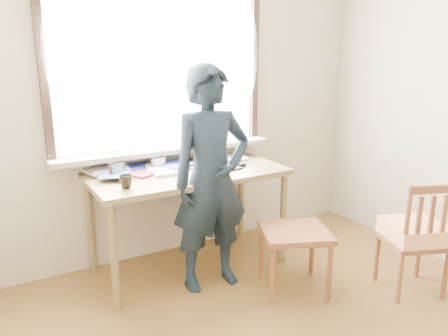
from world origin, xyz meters
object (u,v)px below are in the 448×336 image
mug_dark (126,182)px  person (211,180)px  laptop (216,162)px  mug_white (158,163)px  side_chair (415,234)px  desk (188,181)px  work_chair (295,239)px

mug_dark → person: size_ratio=0.06×
laptop → mug_white: bearing=149.6°
side_chair → mug_white: bearing=135.9°
desk → mug_dark: 0.59m
mug_dark → work_chair: (1.05, -0.53, -0.45)m
laptop → side_chair: laptop is taller
laptop → person: bearing=-124.2°
work_chair → mug_white: bearing=126.0°
person → work_chair: bearing=-36.8°
person → side_chair: bearing=-31.9°
desk → laptop: 0.27m
laptop → mug_white: size_ratio=2.83×
work_chair → person: (-0.47, 0.39, 0.42)m
side_chair → mug_dark: bearing=151.4°
mug_dark → person: 0.60m
side_chair → person: (-1.20, 0.83, 0.37)m
mug_white → person: size_ratio=0.07×
work_chair → person: size_ratio=0.37×
work_chair → side_chair: (0.73, -0.44, 0.05)m
person → laptop: bearing=58.4°
laptop → desk: bearing=171.2°
mug_dark → side_chair: size_ratio=0.12×
laptop → side_chair: (1.00, -1.12, -0.41)m
desk → mug_dark: bearing=-161.3°
laptop → work_chair: laptop is taller
desk → laptop: bearing=-8.8°
mug_dark → side_chair: bearing=-28.6°
mug_dark → person: (0.58, -0.15, -0.04)m
mug_white → person: (0.19, -0.53, -0.04)m
mug_white → desk: bearing=-50.3°
laptop → mug_white: laptop is taller
desk → mug_white: 0.29m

